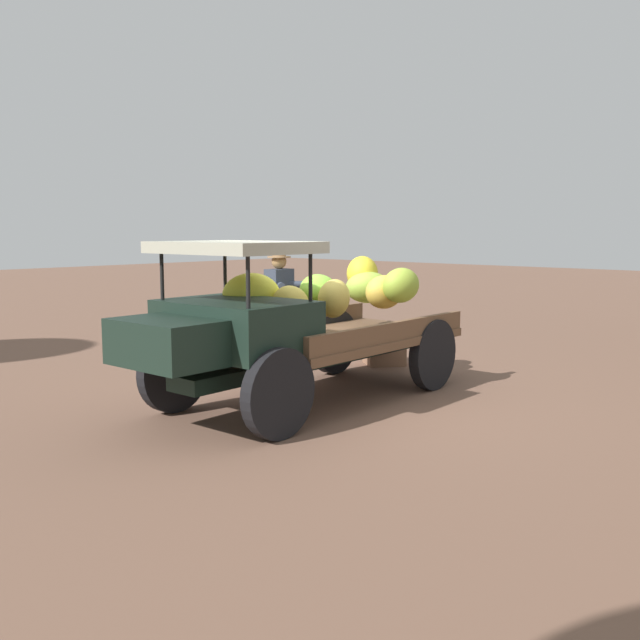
{
  "coord_description": "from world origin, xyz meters",
  "views": [
    {
      "loc": [
        6.1,
        5.45,
        2.01
      ],
      "look_at": [
        -0.1,
        -0.13,
        0.94
      ],
      "focal_mm": 39.81,
      "sensor_mm": 36.0,
      "label": 1
    }
  ],
  "objects": [
    {
      "name": "loose_banana_bunch",
      "position": [
        -1.44,
        -2.19,
        0.17
      ],
      "size": [
        0.56,
        0.68,
        0.36
      ],
      "primitive_type": "ellipsoid",
      "rotation": [
        0.0,
        -0.03,
        1.16
      ],
      "color": "tan",
      "rests_on": "ground"
    },
    {
      "name": "ground_plane",
      "position": [
        0.0,
        0.0,
        0.0
      ],
      "size": [
        60.0,
        60.0,
        0.0
      ],
      "primitive_type": "plane",
      "color": "brown"
    },
    {
      "name": "farmer",
      "position": [
        -1.2,
        -1.91,
        0.98
      ],
      "size": [
        0.53,
        0.47,
        1.72
      ],
      "rotation": [
        0.0,
        0.0,
        1.62
      ],
      "color": "#916853",
      "rests_on": "ground"
    },
    {
      "name": "truck",
      "position": [
        0.42,
        -0.11,
        0.95
      ],
      "size": [
        4.52,
        1.84,
        1.89
      ],
      "rotation": [
        0.0,
        0.0,
        0.03
      ],
      "color": "black",
      "rests_on": "ground"
    },
    {
      "name": "wooden_crate",
      "position": [
        -2.33,
        -0.84,
        0.23
      ],
      "size": [
        0.73,
        0.72,
        0.46
      ],
      "primitive_type": "cube",
      "rotation": [
        0.0,
        0.0,
        2.49
      ],
      "color": "#8D6349",
      "rests_on": "ground"
    }
  ]
}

